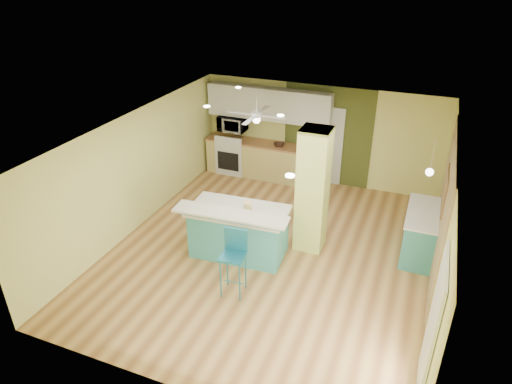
% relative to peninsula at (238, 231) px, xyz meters
% --- Properties ---
extents(floor, '(6.00, 7.00, 0.01)m').
position_rel_peninsula_xyz_m(floor, '(0.57, 0.29, -0.53)').
color(floor, '#8F5C32').
rests_on(floor, ground).
extents(ceiling, '(6.00, 7.00, 0.01)m').
position_rel_peninsula_xyz_m(ceiling, '(0.57, 0.29, 1.98)').
color(ceiling, white).
rests_on(ceiling, wall_back).
extents(wall_back, '(6.00, 0.01, 2.50)m').
position_rel_peninsula_xyz_m(wall_back, '(0.57, 3.80, 0.72)').
color(wall_back, '#DCDA75').
rests_on(wall_back, floor).
extents(wall_front, '(6.00, 0.01, 2.50)m').
position_rel_peninsula_xyz_m(wall_front, '(0.57, -3.21, 0.72)').
color(wall_front, '#DCDA75').
rests_on(wall_front, floor).
extents(wall_left, '(0.01, 7.00, 2.50)m').
position_rel_peninsula_xyz_m(wall_left, '(-2.44, 0.29, 0.72)').
color(wall_left, '#DCDA75').
rests_on(wall_left, floor).
extents(wall_right, '(0.01, 7.00, 2.50)m').
position_rel_peninsula_xyz_m(wall_right, '(3.57, 0.29, 0.72)').
color(wall_right, '#DCDA75').
rests_on(wall_right, floor).
extents(wood_panel, '(0.02, 3.40, 2.50)m').
position_rel_peninsula_xyz_m(wood_panel, '(3.56, 0.89, 0.72)').
color(wood_panel, olive).
rests_on(wood_panel, floor).
extents(olive_accent, '(2.20, 0.02, 2.50)m').
position_rel_peninsula_xyz_m(olive_accent, '(0.77, 3.78, 0.72)').
color(olive_accent, '#464E1F').
rests_on(olive_accent, floor).
extents(interior_door, '(0.82, 0.05, 2.00)m').
position_rel_peninsula_xyz_m(interior_door, '(0.77, 3.75, 0.47)').
color(interior_door, silver).
rests_on(interior_door, floor).
extents(french_door, '(0.04, 1.08, 2.10)m').
position_rel_peninsula_xyz_m(french_door, '(3.54, -2.01, 0.52)').
color(french_door, silver).
rests_on(french_door, floor).
extents(column, '(0.55, 0.55, 2.50)m').
position_rel_peninsula_xyz_m(column, '(1.22, 0.79, 0.72)').
color(column, '#C2D161').
rests_on(column, floor).
extents(kitchen_run, '(3.25, 0.63, 0.94)m').
position_rel_peninsula_xyz_m(kitchen_run, '(-0.73, 3.49, -0.05)').
color(kitchen_run, tan).
rests_on(kitchen_run, floor).
extents(stove, '(0.76, 0.66, 1.08)m').
position_rel_peninsula_xyz_m(stove, '(-1.68, 3.48, -0.07)').
color(stove, silver).
rests_on(stove, floor).
extents(upper_cabinets, '(3.20, 0.34, 0.80)m').
position_rel_peninsula_xyz_m(upper_cabinets, '(-0.73, 3.61, 1.42)').
color(upper_cabinets, silver).
rests_on(upper_cabinets, wall_back).
extents(microwave, '(0.70, 0.48, 0.39)m').
position_rel_peninsula_xyz_m(microwave, '(-1.68, 3.49, 0.82)').
color(microwave, white).
rests_on(microwave, wall_back).
extents(ceiling_fan, '(1.41, 1.41, 0.61)m').
position_rel_peninsula_xyz_m(ceiling_fan, '(-0.53, 2.29, 1.55)').
color(ceiling_fan, white).
rests_on(ceiling_fan, ceiling).
extents(pendant_lamp, '(0.14, 0.14, 0.69)m').
position_rel_peninsula_xyz_m(pendant_lamp, '(3.22, 1.04, 1.36)').
color(pendant_lamp, silver).
rests_on(pendant_lamp, ceiling).
extents(wall_decor, '(0.03, 0.90, 0.70)m').
position_rel_peninsula_xyz_m(wall_decor, '(3.53, 1.09, 1.02)').
color(wall_decor, brown).
rests_on(wall_decor, wood_panel).
extents(peninsula, '(2.15, 1.26, 1.14)m').
position_rel_peninsula_xyz_m(peninsula, '(0.00, 0.00, 0.00)').
color(peninsula, teal).
rests_on(peninsula, floor).
extents(bar_stool, '(0.44, 0.44, 1.22)m').
position_rel_peninsula_xyz_m(bar_stool, '(0.39, -1.04, 0.29)').
color(bar_stool, '#1D6C85').
rests_on(bar_stool, floor).
extents(side_counter, '(0.62, 1.45, 0.94)m').
position_rel_peninsula_xyz_m(side_counter, '(3.27, 1.32, -0.06)').
color(side_counter, teal).
rests_on(side_counter, floor).
extents(fruit_bowl, '(0.35, 0.35, 0.07)m').
position_rel_peninsula_xyz_m(fruit_bowl, '(-0.38, 3.45, 0.45)').
color(fruit_bowl, '#3C2218').
rests_on(fruit_bowl, kitchen_run).
extents(canister, '(0.15, 0.15, 0.16)m').
position_rel_peninsula_xyz_m(canister, '(0.17, 0.08, 0.54)').
color(canister, yellow).
rests_on(canister, peninsula).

